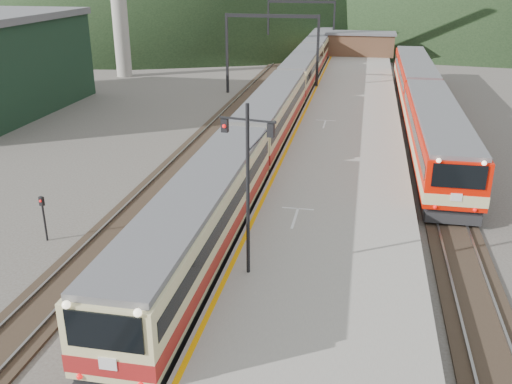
# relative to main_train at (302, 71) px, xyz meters

# --- Properties ---
(track_main) EXTENTS (2.60, 200.00, 0.23)m
(track_main) POSITION_rel_main_train_xyz_m (0.00, -17.90, -1.89)
(track_main) COLOR black
(track_main) RESTS_ON ground
(track_far) EXTENTS (2.60, 200.00, 0.23)m
(track_far) POSITION_rel_main_train_xyz_m (-5.00, -17.90, -1.89)
(track_far) COLOR black
(track_far) RESTS_ON ground
(track_second) EXTENTS (2.60, 200.00, 0.23)m
(track_second) POSITION_rel_main_train_xyz_m (11.50, -17.90, -1.89)
(track_second) COLOR black
(track_second) RESTS_ON ground
(platform) EXTENTS (8.00, 100.00, 1.00)m
(platform) POSITION_rel_main_train_xyz_m (5.60, -19.90, -1.46)
(platform) COLOR gray
(platform) RESTS_ON ground
(gantry_near) EXTENTS (9.55, 0.25, 8.00)m
(gantry_near) POSITION_rel_main_train_xyz_m (-2.85, -2.90, 3.63)
(gantry_near) COLOR black
(gantry_near) RESTS_ON ground
(gantry_far) EXTENTS (9.55, 0.25, 8.00)m
(gantry_far) POSITION_rel_main_train_xyz_m (-2.85, 22.10, 3.63)
(gantry_far) COLOR black
(gantry_far) RESTS_ON ground
(station_shed) EXTENTS (9.40, 4.40, 3.10)m
(station_shed) POSITION_rel_main_train_xyz_m (5.60, 20.10, 0.61)
(station_shed) COLOR brown
(station_shed) RESTS_ON platform
(main_train) EXTENTS (2.83, 97.20, 3.46)m
(main_train) POSITION_rel_main_train_xyz_m (0.00, 0.00, 0.00)
(main_train) COLOR #D1C789
(main_train) RESTS_ON track_main
(second_train) EXTENTS (3.12, 42.47, 3.81)m
(second_train) POSITION_rel_main_train_xyz_m (11.50, -12.24, 0.18)
(second_train) COLOR red
(second_train) RESTS_ON track_second
(signal_mast) EXTENTS (2.17, 0.57, 6.82)m
(signal_mast) POSITION_rel_main_train_xyz_m (2.63, -41.41, 3.21)
(signal_mast) COLOR black
(signal_mast) RESTS_ON platform
(short_signal_b) EXTENTS (0.26, 0.23, 2.27)m
(short_signal_b) POSITION_rel_main_train_xyz_m (-2.06, -27.21, -0.49)
(short_signal_b) COLOR black
(short_signal_b) RESTS_ON ground
(short_signal_c) EXTENTS (0.26, 0.22, 2.27)m
(short_signal_c) POSITION_rel_main_train_xyz_m (-7.90, -38.52, -0.49)
(short_signal_c) COLOR black
(short_signal_c) RESTS_ON ground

